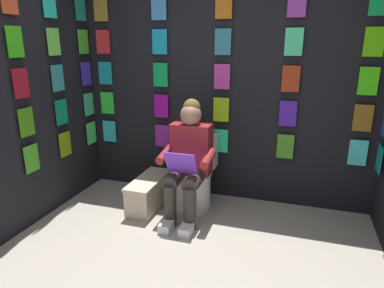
% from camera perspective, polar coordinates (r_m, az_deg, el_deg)
% --- Properties ---
extents(display_wall_back, '(3.29, 0.14, 2.34)m').
position_cam_1_polar(display_wall_back, '(3.76, 5.25, 8.31)').
color(display_wall_back, black).
rests_on(display_wall_back, ground).
extents(display_wall_right, '(0.14, 1.83, 2.34)m').
position_cam_1_polar(display_wall_right, '(3.66, -24.67, 6.66)').
color(display_wall_right, black).
rests_on(display_wall_right, ground).
extents(toilet, '(0.41, 0.55, 0.77)m').
position_cam_1_polar(toilet, '(3.67, 0.45, -5.62)').
color(toilet, white).
rests_on(toilet, ground).
extents(person_reading, '(0.53, 0.68, 1.19)m').
position_cam_1_polar(person_reading, '(3.37, -0.66, -2.71)').
color(person_reading, maroon).
rests_on(person_reading, ground).
extents(comic_longbox_near, '(0.27, 0.69, 0.33)m').
position_cam_1_polar(comic_longbox_near, '(3.73, -7.20, -8.06)').
color(comic_longbox_near, beige).
rests_on(comic_longbox_near, ground).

